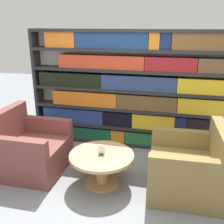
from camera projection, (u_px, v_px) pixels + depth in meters
ground_plane at (107, 192)px, 3.30m from camera, size 14.00×14.00×0.00m
bookshelf at (132, 91)px, 4.33m from camera, size 3.34×0.30×1.94m
armchair_left at (30, 150)px, 3.73m from camera, size 0.89×0.91×0.89m
armchair_right at (189, 170)px, 3.24m from camera, size 0.92×0.93×0.89m
coffee_table at (102, 163)px, 3.39m from camera, size 0.84×0.84×0.43m
table_sign at (102, 150)px, 3.34m from camera, size 0.09×0.06×0.13m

